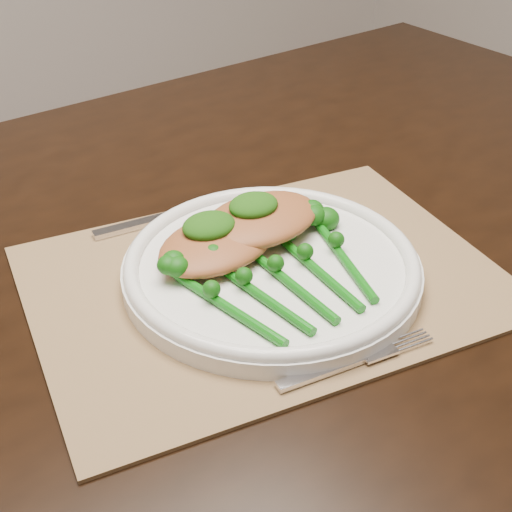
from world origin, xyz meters
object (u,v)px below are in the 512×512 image
placemat (264,280)px  dinner_plate (272,266)px  chicken_fillet_left (218,243)px  dining_table (210,465)px  broccolini_bundle (289,282)px

placemat → dinner_plate: 0.02m
chicken_fillet_left → dining_table: bearing=66.1°
dining_table → dinner_plate: size_ratio=5.47×
dinner_plate → broccolini_bundle: bearing=-102.2°
dining_table → broccolini_bundle: (0.02, -0.15, 0.40)m
placemat → dinner_plate: dinner_plate is taller
dinner_plate → broccolini_bundle: 0.04m
chicken_fillet_left → placemat: bearing=-68.7°
dinner_plate → broccolini_bundle: (-0.01, -0.04, 0.01)m
dinner_plate → chicken_fillet_left: chicken_fillet_left is taller
placemat → broccolini_bundle: (-0.00, -0.04, 0.02)m
chicken_fillet_left → broccolini_bundle: bearing=-86.4°
placemat → chicken_fillet_left: chicken_fillet_left is taller
placemat → chicken_fillet_left: (-0.03, 0.04, 0.03)m
dining_table → chicken_fillet_left: size_ratio=11.99×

